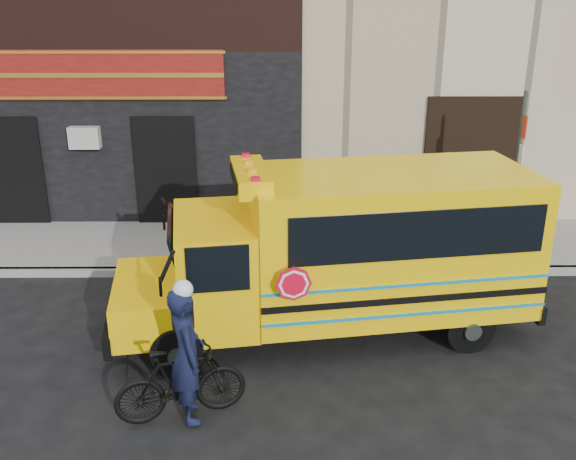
% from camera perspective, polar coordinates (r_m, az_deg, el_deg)
% --- Properties ---
extents(ground, '(120.00, 120.00, 0.00)m').
position_cam_1_polar(ground, '(10.79, 1.93, -9.77)').
color(ground, black).
rests_on(ground, ground).
extents(curb, '(40.00, 0.20, 0.15)m').
position_cam_1_polar(curb, '(13.07, 1.49, -3.70)').
color(curb, gray).
rests_on(curb, ground).
extents(sidewalk, '(40.00, 3.00, 0.15)m').
position_cam_1_polar(sidewalk, '(14.44, 1.30, -1.24)').
color(sidewalk, slate).
rests_on(sidewalk, ground).
extents(school_bus, '(7.14, 3.15, 2.92)m').
position_cam_1_polar(school_bus, '(10.50, 5.40, -1.56)').
color(school_bus, black).
rests_on(school_bus, ground).
extents(sign_pole, '(0.08, 0.32, 3.62)m').
position_cam_1_polar(sign_pole, '(13.78, 19.61, 4.80)').
color(sign_pole, '#3F4641').
rests_on(sign_pole, ground).
extents(bicycle, '(1.84, 0.99, 1.07)m').
position_cam_1_polar(bicycle, '(8.92, -9.53, -13.27)').
color(bicycle, black).
rests_on(bicycle, ground).
extents(cyclist, '(0.64, 0.80, 1.91)m').
position_cam_1_polar(cyclist, '(8.63, -8.95, -11.17)').
color(cyclist, black).
rests_on(cyclist, ground).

